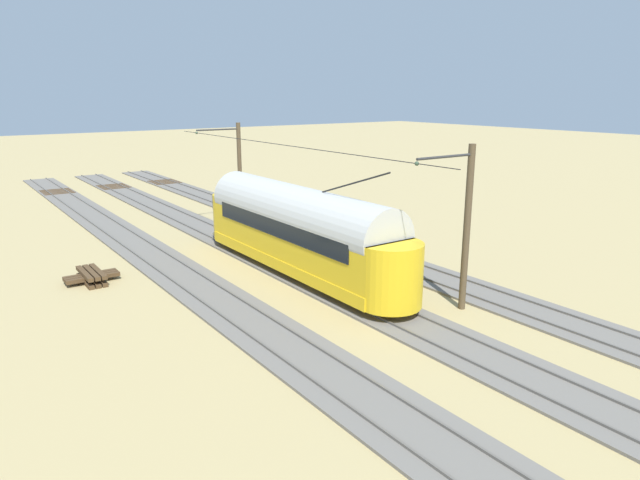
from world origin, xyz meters
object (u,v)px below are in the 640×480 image
object	(u,v)px
switch_stand	(269,203)
spare_tie_stack	(92,276)
vintage_streetcar	(298,229)
catenary_pole_mid_near	(465,225)
catenary_pole_foreground	(238,171)

from	to	relation	value
switch_stand	spare_tie_stack	bearing A→B (deg)	31.26
vintage_streetcar	spare_tie_stack	xyz separation A→B (m)	(8.61, -4.49, -1.98)
vintage_streetcar	catenary_pole_mid_near	xyz separation A→B (m)	(-2.81, 7.77, 1.27)
vintage_streetcar	spare_tie_stack	size ratio (longest dim) A/B	6.55
vintage_streetcar	switch_stand	xyz separation A→B (m)	(-6.18, -13.47, -1.55)
vintage_streetcar	catenary_pole_foreground	size ratio (longest dim) A/B	2.35
catenary_pole_foreground	spare_tie_stack	distance (m)	13.82
catenary_pole_mid_near	spare_tie_stack	bearing A→B (deg)	-47.04
vintage_streetcar	catenary_pole_foreground	world-z (taller)	catenary_pole_foreground
vintage_streetcar	switch_stand	size ratio (longest dim) A/B	12.74
catenary_pole_foreground	switch_stand	bearing A→B (deg)	-150.56
catenary_pole_mid_near	spare_tie_stack	world-z (taller)	catenary_pole_mid_near
catenary_pole_foreground	spare_tie_stack	size ratio (longest dim) A/B	2.79
catenary_pole_foreground	catenary_pole_mid_near	bearing A→B (deg)	90.00
catenary_pole_mid_near	vintage_streetcar	bearing A→B (deg)	-70.10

